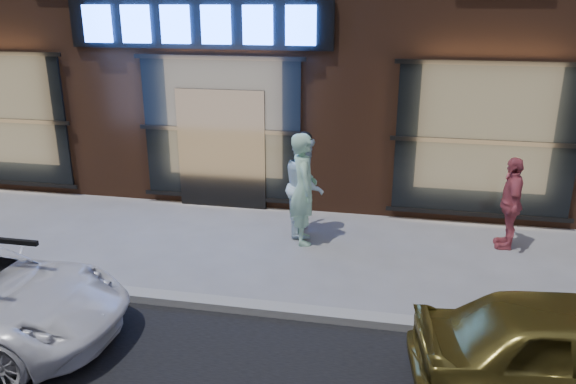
% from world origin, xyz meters
% --- Properties ---
extents(ground, '(90.00, 90.00, 0.00)m').
position_xyz_m(ground, '(0.00, 0.00, 0.00)').
color(ground, slate).
rests_on(ground, ground).
extents(curb, '(60.00, 0.25, 0.12)m').
position_xyz_m(curb, '(0.00, 0.00, 0.06)').
color(curb, gray).
rests_on(curb, ground).
extents(man_bowtie, '(0.66, 0.82, 1.95)m').
position_xyz_m(man_bowtie, '(1.92, 2.47, 0.97)').
color(man_bowtie, '#A0D2B2').
rests_on(man_bowtie, ground).
extents(man_cap, '(0.83, 0.99, 1.80)m').
position_xyz_m(man_cap, '(1.86, 2.88, 0.90)').
color(man_cap, white).
rests_on(man_cap, ground).
extents(passerby, '(0.43, 0.95, 1.59)m').
position_xyz_m(passerby, '(5.38, 2.95, 0.80)').
color(passerby, '#BA4C57').
rests_on(passerby, ground).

